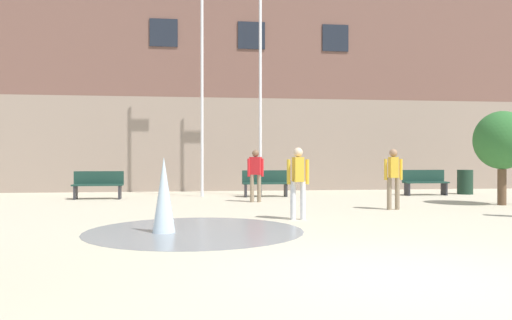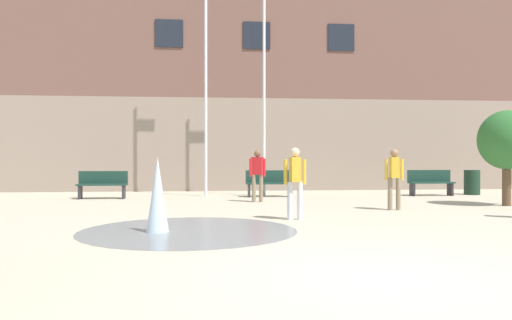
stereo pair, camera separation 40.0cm
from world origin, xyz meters
The scene contains 13 objects.
ground_plane centered at (0.00, 0.00, 0.00)m, with size 100.00×100.00×0.00m, color #BCB299.
library_building centered at (0.00, 17.58, 4.18)m, with size 36.00×6.05×8.37m.
splash_fountain centered at (-2.71, 3.78, 0.45)m, with size 4.07×4.07×1.39m.
park_bench_left_of_flagpoles centered at (-5.44, 11.31, 0.48)m, with size 1.60×0.44×0.91m.
park_bench_under_left_flagpole centered at (0.14, 11.60, 0.48)m, with size 1.60×0.44×0.91m.
park_bench_far_right centered at (5.93, 11.51, 0.48)m, with size 1.60×0.44×0.91m.
adult_watching centered at (2.84, 6.97, 0.93)m, with size 0.50×0.37×1.59m.
teen_by_trashcan centered at (-0.07, 5.27, 0.93)m, with size 0.50×0.35×1.59m.
adult_near_bench centered at (-0.47, 9.58, 0.93)m, with size 0.50×0.33×1.59m.
flagpole_left centered at (-2.01, 11.99, 4.71)m, with size 0.80×0.10×8.92m.
flagpole_right centered at (0.04, 11.99, 4.48)m, with size 0.80×0.10×8.46m.
trash_can centered at (7.63, 11.79, 0.45)m, with size 0.56×0.56×0.90m, color #193323.
street_tree_near_building centered at (6.43, 7.76, 1.85)m, with size 1.57×1.57×2.70m.
Camera 2 is at (-1.99, -5.54, 1.39)m, focal length 35.00 mm.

